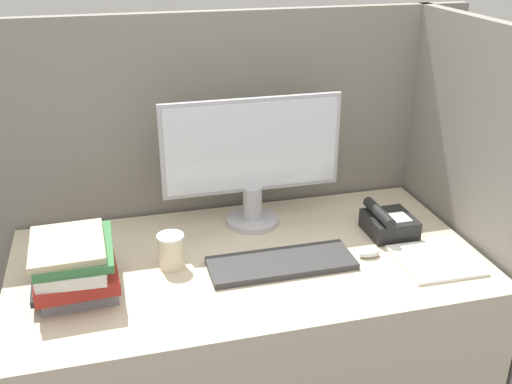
{
  "coord_description": "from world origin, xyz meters",
  "views": [
    {
      "loc": [
        -0.38,
        -1.2,
        1.72
      ],
      "look_at": [
        0.04,
        0.42,
        0.96
      ],
      "focal_mm": 42.0,
      "sensor_mm": 36.0,
      "label": 1
    }
  ],
  "objects": [
    {
      "name": "coffee_cup",
      "position": [
        -0.24,
        0.39,
        0.81
      ],
      "size": [
        0.08,
        0.08,
        0.11
      ],
      "color": "beige",
      "rests_on": "desk"
    },
    {
      "name": "book_stack",
      "position": [
        -0.51,
        0.33,
        0.84
      ],
      "size": [
        0.25,
        0.28,
        0.16
      ],
      "color": "slate",
      "rests_on": "desk"
    },
    {
      "name": "desk",
      "position": [
        0.0,
        0.38,
        0.38
      ],
      "size": [
        1.46,
        0.77,
        0.75
      ],
      "color": "beige",
      "rests_on": "ground_plane"
    },
    {
      "name": "paper_pile",
      "position": [
        0.56,
        0.22,
        0.76
      ],
      "size": [
        0.24,
        0.23,
        0.01
      ],
      "color": "white",
      "rests_on": "desk"
    },
    {
      "name": "keyboard",
      "position": [
        0.09,
        0.31,
        0.76
      ],
      "size": [
        0.45,
        0.16,
        0.02
      ],
      "color": "#333333",
      "rests_on": "desk"
    },
    {
      "name": "mouse",
      "position": [
        0.37,
        0.3,
        0.77
      ],
      "size": [
        0.07,
        0.04,
        0.03
      ],
      "color": "silver",
      "rests_on": "desk"
    },
    {
      "name": "cubicle_panel_rear",
      "position": [
        0.0,
        0.8,
        0.73
      ],
      "size": [
        1.86,
        0.04,
        1.45
      ],
      "color": "gray",
      "rests_on": "ground_plane"
    },
    {
      "name": "cubicle_panel_right",
      "position": [
        0.77,
        0.41,
        0.73
      ],
      "size": [
        0.04,
        0.83,
        1.45
      ],
      "color": "gray",
      "rests_on": "ground_plane"
    },
    {
      "name": "monitor",
      "position": [
        0.08,
        0.62,
        0.99
      ],
      "size": [
        0.61,
        0.18,
        0.45
      ],
      "color": "#B7B7BC",
      "rests_on": "desk"
    },
    {
      "name": "desk_telephone",
      "position": [
        0.5,
        0.43,
        0.79
      ],
      "size": [
        0.15,
        0.18,
        0.1
      ],
      "color": "black",
      "rests_on": "desk"
    }
  ]
}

